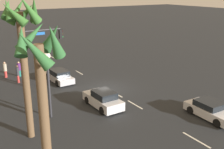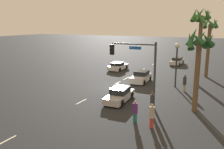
{
  "view_description": "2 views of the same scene",
  "coord_description": "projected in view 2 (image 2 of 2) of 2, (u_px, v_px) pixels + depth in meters",
  "views": [
    {
      "loc": [
        -22.17,
        13.21,
        9.6
      ],
      "look_at": [
        -0.81,
        -0.14,
        1.65
      ],
      "focal_mm": 44.02,
      "sensor_mm": 36.0,
      "label": 1
    },
    {
      "loc": [
        24.77,
        12.32,
        7.36
      ],
      "look_at": [
        -0.05,
        0.14,
        1.46
      ],
      "focal_mm": 38.39,
      "sensor_mm": 36.0,
      "label": 2
    }
  ],
  "objects": [
    {
      "name": "palm_tree_0",
      "position": [
        209.0,
        34.0,
        32.45
      ],
      "size": [
        2.55,
        2.45,
        8.28
      ],
      "color": "brown",
      "rests_on": "ground_plane"
    },
    {
      "name": "ground_plane",
      "position": [
        111.0,
        86.0,
        28.59
      ],
      "size": [
        220.0,
        220.0,
        0.0
      ],
      "primitive_type": "plane",
      "color": "#232628"
    },
    {
      "name": "palm_tree_1",
      "position": [
        199.0,
        50.0,
        19.52
      ],
      "size": [
        2.42,
        2.57,
        7.13
      ],
      "color": "brown",
      "rests_on": "ground_plane"
    },
    {
      "name": "pedestrian_1",
      "position": [
        135.0,
        111.0,
        18.06
      ],
      "size": [
        0.46,
        0.46,
        1.73
      ],
      "color": "#1E7266",
      "rests_on": "ground_plane"
    },
    {
      "name": "pedestrian_2",
      "position": [
        152.0,
        115.0,
        17.1
      ],
      "size": [
        0.55,
        0.55,
        1.81
      ],
      "color": "#BF3833",
      "rests_on": "ground_plane"
    },
    {
      "name": "pedestrian_3",
      "position": [
        185.0,
        83.0,
        26.31
      ],
      "size": [
        0.4,
        0.4,
        1.88
      ],
      "color": "#B2A58C",
      "rests_on": "ground_plane"
    },
    {
      "name": "lane_stripe_1",
      "position": [
        142.0,
        70.0,
        38.74
      ],
      "size": [
        2.35,
        0.14,
        0.01
      ],
      "primitive_type": "cube",
      "color": "silver",
      "rests_on": "ground_plane"
    },
    {
      "name": "car_3",
      "position": [
        177.0,
        61.0,
        43.82
      ],
      "size": [
        4.5,
        1.95,
        1.27
      ],
      "color": "silver",
      "rests_on": "ground_plane"
    },
    {
      "name": "car_2",
      "position": [
        118.0,
        66.0,
        38.6
      ],
      "size": [
        4.2,
        2.04,
        1.27
      ],
      "color": "silver",
      "rests_on": "ground_plane"
    },
    {
      "name": "car_0",
      "position": [
        141.0,
        77.0,
        30.57
      ],
      "size": [
        4.11,
        1.9,
        1.43
      ],
      "color": "silver",
      "rests_on": "ground_plane"
    },
    {
      "name": "lane_stripe_0",
      "position": [
        154.0,
        64.0,
        44.39
      ],
      "size": [
        2.03,
        0.14,
        0.01
      ],
      "primitive_type": "cube",
      "color": "silver",
      "rests_on": "ground_plane"
    },
    {
      "name": "lane_stripe_3",
      "position": [
        117.0,
        83.0,
        30.22
      ],
      "size": [
        1.85,
        0.14,
        0.01
      ],
      "primitive_type": "cube",
      "color": "silver",
      "rests_on": "ground_plane"
    },
    {
      "name": "streetlamp",
      "position": [
        177.0,
        56.0,
        27.62
      ],
      "size": [
        0.56,
        0.56,
        5.16
      ],
      "color": "#2D2D33",
      "rests_on": "ground_plane"
    },
    {
      "name": "traffic_signal",
      "position": [
        138.0,
        63.0,
        21.23
      ],
      "size": [
        0.35,
        4.46,
        5.83
      ],
      "color": "#38383D",
      "rests_on": "ground_plane"
    },
    {
      "name": "lane_stripe_5",
      "position": [
        4.0,
        142.0,
        15.17
      ],
      "size": [
        1.98,
        0.14,
        0.01
      ],
      "primitive_type": "cube",
      "color": "silver",
      "rests_on": "ground_plane"
    },
    {
      "name": "lane_stripe_4",
      "position": [
        81.0,
        102.0,
        23.02
      ],
      "size": [
        1.8,
        0.14,
        0.01
      ],
      "primitive_type": "cube",
      "color": "silver",
      "rests_on": "ground_plane"
    },
    {
      "name": "palm_tree_2",
      "position": [
        200.0,
        27.0,
        27.9
      ],
      "size": [
        2.65,
        2.54,
        9.34
      ],
      "color": "brown",
      "rests_on": "ground_plane"
    },
    {
      "name": "pedestrian_0",
      "position": [
        152.0,
        102.0,
        19.65
      ],
      "size": [
        0.44,
        0.44,
        1.91
      ],
      "color": "#BF3833",
      "rests_on": "ground_plane"
    },
    {
      "name": "lane_stripe_2",
      "position": [
        126.0,
        78.0,
        32.77
      ],
      "size": [
        2.12,
        0.14,
        0.01
      ],
      "primitive_type": "cube",
      "color": "silver",
      "rests_on": "ground_plane"
    },
    {
      "name": "car_1",
      "position": [
        120.0,
        95.0,
        23.08
      ],
      "size": [
        4.44,
        1.94,
        1.31
      ],
      "color": "#B7B7BC",
      "rests_on": "ground_plane"
    }
  ]
}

